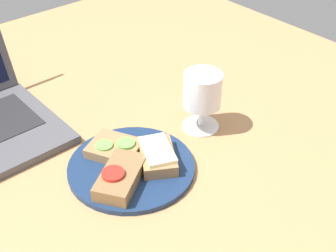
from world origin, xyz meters
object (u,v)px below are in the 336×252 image
(plate, at_px, (131,167))
(sandwich_with_tomato, at_px, (120,177))
(wine_glass, at_px, (202,93))
(sandwich_with_cheese, at_px, (157,155))
(sandwich_with_cucumber, at_px, (115,148))

(plate, bearing_deg, sandwich_with_tomato, -149.00)
(wine_glass, bearing_deg, sandwich_with_cheese, -166.52)
(sandwich_with_tomato, height_order, wine_glass, wine_glass)
(plate, height_order, wine_glass, wine_glass)
(sandwich_with_cheese, xyz_separation_m, sandwich_with_cucumber, (-0.04, 0.07, -0.00))
(plate, xyz_separation_m, sandwich_with_cucumber, (-0.00, 0.05, 0.02))
(sandwich_with_cheese, distance_m, sandwich_with_tomato, 0.08)
(sandwich_with_tomato, bearing_deg, sandwich_with_cheese, 1.41)
(sandwich_with_cheese, height_order, wine_glass, wine_glass)
(plate, distance_m, sandwich_with_cucumber, 0.05)
(sandwich_with_cheese, xyz_separation_m, wine_glass, (0.14, 0.03, 0.06))
(plate, xyz_separation_m, sandwich_with_cheese, (0.04, -0.02, 0.02))
(plate, xyz_separation_m, sandwich_with_tomato, (-0.04, -0.03, 0.02))
(sandwich_with_cheese, bearing_deg, plate, 151.43)
(plate, relative_size, sandwich_with_tomato, 1.79)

